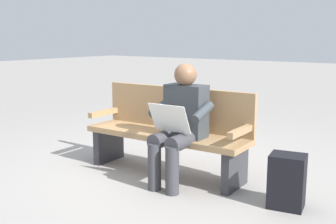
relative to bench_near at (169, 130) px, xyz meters
The scene contains 4 objects.
ground_plane 0.46m from the bench_near, 92.01° to the left, with size 40.00×40.00×0.00m, color gray.
bench_near is the anchor object (origin of this frame).
person_seated 0.40m from the bench_near, 142.53° to the left, with size 0.58×0.58×1.18m.
backpack 1.38m from the bench_near, behind, with size 0.33×0.32×0.46m.
Camera 1 is at (-2.50, 3.37, 1.43)m, focal length 44.10 mm.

